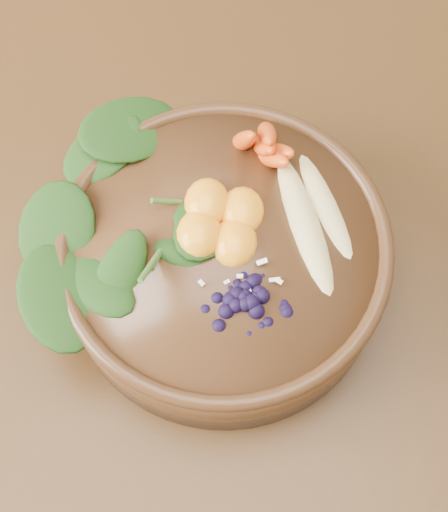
{
  "coord_description": "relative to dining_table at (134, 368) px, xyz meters",
  "views": [
    {
      "loc": [
        0.11,
        -0.19,
        1.37
      ],
      "look_at": [
        0.09,
        0.07,
        0.8
      ],
      "focal_mm": 50.0,
      "sensor_mm": 36.0,
      "label": 1
    }
  ],
  "objects": [
    {
      "name": "ground",
      "position": [
        0.0,
        0.0,
        -0.66
      ],
      "size": [
        4.0,
        4.0,
        0.0
      ],
      "primitive_type": "plane",
      "color": "#381E0F",
      "rests_on": "ground"
    },
    {
      "name": "dining_table",
      "position": [
        0.0,
        0.0,
        0.0
      ],
      "size": [
        1.6,
        0.9,
        0.75
      ],
      "color": "#331C0C",
      "rests_on": "ground"
    },
    {
      "name": "stoneware_bowl",
      "position": [
        0.09,
        0.07,
        0.13
      ],
      "size": [
        0.37,
        0.37,
        0.08
      ],
      "primitive_type": "cylinder",
      "rotation": [
        0.0,
        0.0,
        0.38
      ],
      "color": "#452913",
      "rests_on": "dining_table"
    },
    {
      "name": "kale_heap",
      "position": [
        0.02,
        0.11,
        0.19
      ],
      "size": [
        0.24,
        0.23,
        0.04
      ],
      "primitive_type": null,
      "rotation": [
        0.0,
        0.0,
        0.38
      ],
      "color": "#214416",
      "rests_on": "stoneware_bowl"
    },
    {
      "name": "carrot_cluster",
      "position": [
        0.11,
        0.16,
        0.21
      ],
      "size": [
        0.08,
        0.08,
        0.08
      ],
      "primitive_type": null,
      "rotation": [
        0.0,
        0.0,
        0.38
      ],
      "color": "#EC541C",
      "rests_on": "stoneware_bowl"
    },
    {
      "name": "banana_halves",
      "position": [
        0.16,
        0.11,
        0.18
      ],
      "size": [
        0.1,
        0.17,
        0.03
      ],
      "rotation": [
        0.0,
        0.0,
        0.38
      ],
      "color": "#E0CC84",
      "rests_on": "stoneware_bowl"
    },
    {
      "name": "mandarin_cluster",
      "position": [
        0.08,
        0.09,
        0.19
      ],
      "size": [
        0.11,
        0.12,
        0.03
      ],
      "primitive_type": null,
      "rotation": [
        0.0,
        0.0,
        0.38
      ],
      "color": "orange",
      "rests_on": "stoneware_bowl"
    },
    {
      "name": "blueberry_pile",
      "position": [
        0.11,
        0.02,
        0.19
      ],
      "size": [
        0.16,
        0.14,
        0.04
      ],
      "primitive_type": null,
      "rotation": [
        0.0,
        0.0,
        0.38
      ],
      "color": "black",
      "rests_on": "stoneware_bowl"
    },
    {
      "name": "coconut_flakes",
      "position": [
        0.1,
        0.05,
        0.17
      ],
      "size": [
        0.11,
        0.1,
        0.01
      ],
      "primitive_type": null,
      "rotation": [
        0.0,
        0.0,
        0.38
      ],
      "color": "white",
      "rests_on": "stoneware_bowl"
    }
  ]
}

